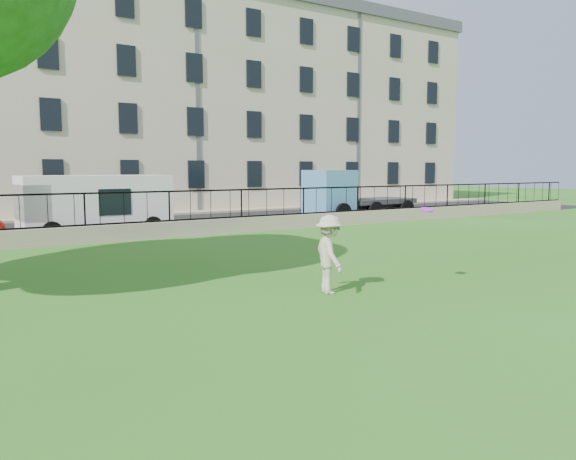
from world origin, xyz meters
TOP-DOWN VIEW (x-y plane):
  - ground at (0.00, 0.00)m, footprint 120.00×120.00m
  - retaining_wall at (0.00, 12.00)m, footprint 50.00×0.40m
  - iron_railing at (0.00, 12.00)m, footprint 50.00×0.05m
  - street at (0.00, 16.70)m, footprint 60.00×9.00m
  - sidewalk at (0.00, 21.90)m, footprint 60.00×1.40m
  - building_row at (0.00, 27.57)m, footprint 56.40×10.40m
  - man at (-0.76, 1.42)m, footprint 0.88×1.16m
  - frisbee at (1.30, 0.75)m, footprint 0.32×0.31m
  - white_van at (-2.00, 14.40)m, footprint 5.46×2.23m
  - blue_truck at (11.12, 14.40)m, footprint 5.91×2.24m

SIDE VIEW (x-z plane):
  - ground at x=0.00m, z-range 0.00..0.00m
  - street at x=0.00m, z-range 0.00..0.01m
  - sidewalk at x=0.00m, z-range 0.00..0.12m
  - retaining_wall at x=0.00m, z-range 0.00..0.60m
  - man at x=-0.76m, z-range 0.00..1.60m
  - white_van at x=-2.00m, z-range 0.00..2.27m
  - iron_railing at x=0.00m, z-range 0.59..1.72m
  - blue_truck at x=11.12m, z-range 0.00..2.46m
  - frisbee at x=1.30m, z-range 1.60..1.72m
  - building_row at x=0.00m, z-range 0.02..13.82m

